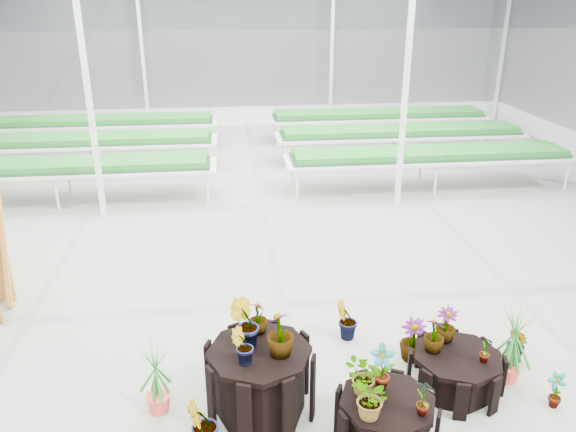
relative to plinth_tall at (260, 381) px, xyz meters
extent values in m
plane|color=gray|center=(0.27, 1.90, -0.38)|extent=(24.00, 24.00, 0.00)
cylinder|color=black|center=(0.00, 0.00, 0.00)|extent=(1.43, 1.43, 0.77)
cylinder|color=black|center=(1.20, -0.60, -0.13)|extent=(1.22, 1.22, 0.52)
cylinder|color=black|center=(2.20, 0.10, -0.16)|extent=(1.25, 1.25, 0.46)
imported|color=#1E6621|center=(-0.14, 0.08, 0.66)|extent=(0.34, 0.30, 0.54)
imported|color=#1E6621|center=(0.21, -0.10, 0.64)|extent=(0.39, 0.39, 0.51)
imported|color=#1E6621|center=(0.01, 0.32, 0.57)|extent=(0.30, 0.30, 0.38)
imported|color=#1E6621|center=(-0.17, -0.21, 0.59)|extent=(0.27, 0.24, 0.40)
imported|color=#1E6621|center=(0.98, -0.48, 0.32)|extent=(0.46, 0.45, 0.38)
imported|color=#1E6621|center=(1.47, -0.83, 0.33)|extent=(0.23, 0.25, 0.39)
imported|color=#1E6621|center=(1.17, -0.42, 0.38)|extent=(0.27, 0.18, 0.49)
imported|color=#1E6621|center=(0.97, -0.81, 0.34)|extent=(0.37, 0.41, 0.41)
imported|color=#1E6621|center=(1.95, 0.21, 0.28)|extent=(0.33, 0.33, 0.42)
imported|color=#1E6621|center=(2.43, -0.06, 0.25)|extent=(0.13, 0.19, 0.35)
imported|color=#1E6621|center=(2.15, 0.38, 0.28)|extent=(0.31, 0.31, 0.42)
imported|color=#1E6621|center=(-0.59, -0.51, -0.08)|extent=(0.41, 0.43, 0.60)
imported|color=#1E6621|center=(3.16, -0.30, -0.17)|extent=(0.16, 0.23, 0.43)
imported|color=#1E6621|center=(3.13, 0.50, -0.14)|extent=(0.24, 0.28, 0.48)
imported|color=#1E6621|center=(1.89, 0.69, -0.11)|extent=(0.43, 0.43, 0.55)
imported|color=#1E6621|center=(1.18, 1.20, -0.11)|extent=(0.38, 0.36, 0.55)
imported|color=#1E6621|center=(-0.14, 0.68, -0.12)|extent=(0.20, 0.28, 0.53)
camera|label=1|loc=(-0.25, -4.82, 3.82)|focal=35.00mm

